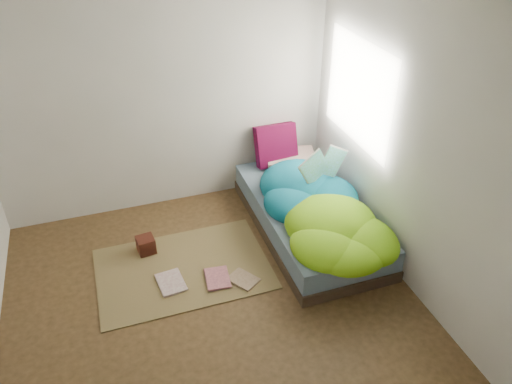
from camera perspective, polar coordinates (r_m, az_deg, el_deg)
The scene contains 12 objects.
ground at distance 4.47m, azimuth -4.90°, elevation -12.83°, with size 3.50×3.50×0.00m, color #3C2D17.
room_walls at distance 3.50m, azimuth -5.99°, elevation 6.05°, with size 3.54×3.54×2.62m.
bed at distance 5.19m, azimuth 6.07°, elevation -2.87°, with size 1.00×2.00×0.34m.
duvet at distance 4.83m, azimuth 7.37°, elevation -1.06°, with size 0.96×1.84×0.34m, color #075971, non-canonical shape.
rug at distance 4.84m, azimuth -8.32°, elevation -8.65°, with size 1.60×1.10×0.01m, color brown.
pillow_floral at distance 5.72m, azimuth 3.95°, elevation 3.79°, with size 0.54×0.33×0.12m, color beige.
pillow_magenta at distance 5.64m, azimuth 2.30°, elevation 5.38°, with size 0.46×0.14×0.46m, color #46041C.
open_book at distance 4.95m, azimuth 7.85°, elevation 4.10°, with size 0.48×0.10×0.29m, color #2D8B3C, non-canonical shape.
wooden_box at distance 5.04m, azimuth -12.47°, elevation -5.92°, with size 0.16×0.16×0.16m, color #33150B.
floor_book_a at distance 4.68m, azimuth -11.05°, elevation -10.53°, with size 0.23×0.31×0.02m, color silver.
floor_book_b at distance 4.67m, azimuth -5.76°, elevation -10.00°, with size 0.22×0.29×0.03m, color #CB757D.
floor_book_c at distance 4.61m, azimuth -2.24°, elevation -10.61°, with size 0.20×0.27×0.02m, color #9D8767.
Camera 1 is at (-0.65, -3.04, 3.22)m, focal length 35.00 mm.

